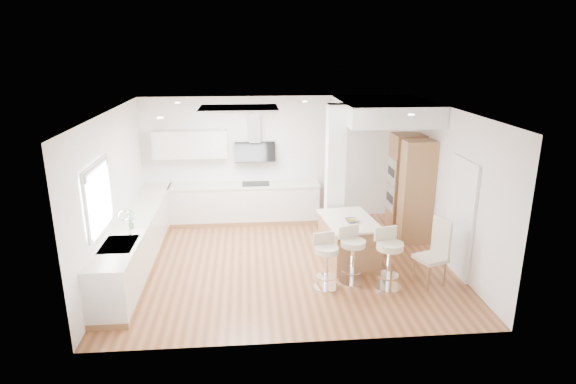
{
  "coord_description": "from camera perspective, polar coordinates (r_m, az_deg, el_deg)",
  "views": [
    {
      "loc": [
        -0.65,
        -8.12,
        3.88
      ],
      "look_at": [
        0.07,
        0.4,
        1.25
      ],
      "focal_mm": 30.0,
      "sensor_mm": 36.0,
      "label": 1
    }
  ],
  "objects": [
    {
      "name": "pillar",
      "position": [
        9.55,
        5.58,
        1.98
      ],
      "size": [
        0.35,
        0.35,
        2.8
      ],
      "color": "white",
      "rests_on": "ground"
    },
    {
      "name": "bar_stool_c",
      "position": [
        8.1,
        11.84,
        -7.38
      ],
      "size": [
        0.55,
        0.55,
        1.02
      ],
      "rotation": [
        0.0,
        0.0,
        0.23
      ],
      "color": "white",
      "rests_on": "ground"
    },
    {
      "name": "peninsula",
      "position": [
        9.0,
        7.16,
        -5.67
      ],
      "size": [
        1.04,
        1.44,
        0.88
      ],
      "rotation": [
        0.0,
        0.0,
        0.11
      ],
      "color": "#A17145",
      "rests_on": "ground"
    },
    {
      "name": "oven_column",
      "position": [
        10.32,
        14.18,
        0.65
      ],
      "size": [
        0.63,
        1.21,
        2.1
      ],
      "color": "#A17145",
      "rests_on": "ground"
    },
    {
      "name": "wall_left",
      "position": [
        8.81,
        -20.1,
        -0.32
      ],
      "size": [
        0.04,
        5.0,
        2.8
      ],
      "primitive_type": "cube",
      "color": "white",
      "rests_on": "ground"
    },
    {
      "name": "window_left",
      "position": [
        7.88,
        -21.63,
        -0.22
      ],
      "size": [
        0.06,
        1.28,
        1.07
      ],
      "color": "white",
      "rests_on": "ground"
    },
    {
      "name": "counter_back",
      "position": [
        10.82,
        -6.03,
        -0.1
      ],
      "size": [
        3.62,
        0.63,
        2.5
      ],
      "color": "#A17145",
      "rests_on": "ground"
    },
    {
      "name": "doorway_right",
      "position": [
        8.83,
        19.74,
        -2.98
      ],
      "size": [
        0.05,
        1.0,
        2.1
      ],
      "color": "#463E37",
      "rests_on": "ground"
    },
    {
      "name": "wall_back",
      "position": [
        10.92,
        -1.31,
        3.98
      ],
      "size": [
        6.0,
        0.04,
        2.8
      ],
      "primitive_type": "cube",
      "color": "white",
      "rests_on": "ground"
    },
    {
      "name": "bar_stool_a",
      "position": [
        7.97,
        4.54,
        -7.85
      ],
      "size": [
        0.5,
        0.5,
        0.93
      ],
      "rotation": [
        0.0,
        0.0,
        0.21
      ],
      "color": "white",
      "rests_on": "ground"
    },
    {
      "name": "wall_right",
      "position": [
        9.24,
        18.64,
        0.62
      ],
      "size": [
        0.04,
        5.0,
        2.8
      ],
      "primitive_type": "cube",
      "color": "white",
      "rests_on": "ground"
    },
    {
      "name": "ceiling",
      "position": [
        9.02,
        -0.24,
        -8.37
      ],
      "size": [
        6.0,
        5.0,
        0.02
      ],
      "primitive_type": "cube",
      "color": "white",
      "rests_on": "ground"
    },
    {
      "name": "counter_left",
      "position": [
        9.25,
        -17.35,
        -5.42
      ],
      "size": [
        0.63,
        4.5,
        1.35
      ],
      "color": "#A17145",
      "rests_on": "ground"
    },
    {
      "name": "skylight",
      "position": [
        8.79,
        -5.8,
        9.77
      ],
      "size": [
        4.1,
        2.1,
        0.06
      ],
      "color": "white",
      "rests_on": "ground"
    },
    {
      "name": "soffit",
      "position": [
        9.99,
        11.34,
        9.42
      ],
      "size": [
        1.78,
        2.2,
        0.4
      ],
      "color": "white",
      "rests_on": "ground"
    },
    {
      "name": "ground",
      "position": [
        9.02,
        -0.24,
        -8.37
      ],
      "size": [
        6.0,
        6.0,
        0.0
      ],
      "primitive_type": "plane",
      "color": "#9B5F39",
      "rests_on": "ground"
    },
    {
      "name": "bar_stool_b",
      "position": [
        8.19,
        7.61,
        -7.07
      ],
      "size": [
        0.56,
        0.56,
        0.97
      ],
      "rotation": [
        0.0,
        0.0,
        0.34
      ],
      "color": "white",
      "rests_on": "ground"
    },
    {
      "name": "dining_chair",
      "position": [
        8.44,
        17.12,
        -6.49
      ],
      "size": [
        0.57,
        0.57,
        1.14
      ],
      "rotation": [
        0.0,
        0.0,
        0.35
      ],
      "color": "beige",
      "rests_on": "ground"
    }
  ]
}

